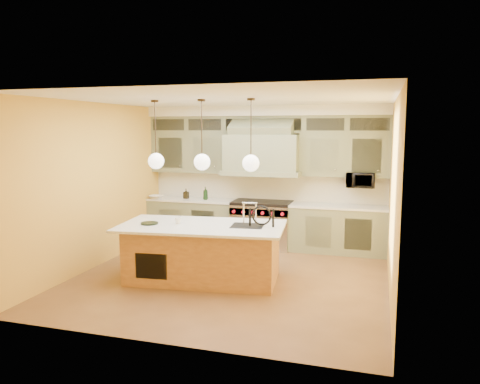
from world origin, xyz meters
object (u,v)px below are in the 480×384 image
(counter_stool, at_px, (259,241))
(kitchen_island, at_px, (203,251))
(range, at_px, (262,224))
(microwave, at_px, (361,180))

(counter_stool, bearing_deg, kitchen_island, 175.71)
(range, bearing_deg, kitchen_island, -99.51)
(microwave, bearing_deg, kitchen_island, -133.61)
(kitchen_island, xyz_separation_m, microwave, (2.34, 2.46, 0.98))
(microwave, bearing_deg, range, -176.88)
(range, relative_size, microwave, 2.21)
(kitchen_island, relative_size, microwave, 5.07)
(counter_stool, distance_m, microwave, 2.97)
(counter_stool, xyz_separation_m, microwave, (1.40, 2.52, 0.73))
(counter_stool, relative_size, microwave, 2.31)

